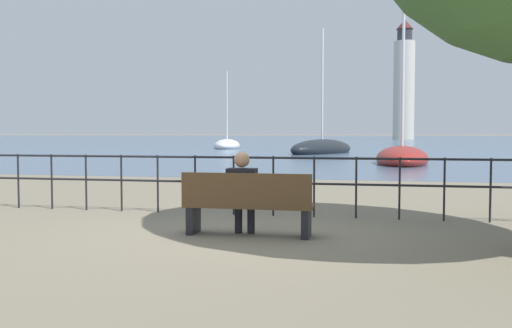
{
  "coord_description": "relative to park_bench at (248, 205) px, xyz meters",
  "views": [
    {
      "loc": [
        1.77,
        -7.83,
        1.46
      ],
      "look_at": [
        0.0,
        0.5,
        0.99
      ],
      "focal_mm": 40.0,
      "sensor_mm": 36.0,
      "label": 1
    }
  ],
  "objects": [
    {
      "name": "promenade_railing",
      "position": [
        -0.0,
        2.02,
        0.26
      ],
      "size": [
        11.5,
        0.04,
        1.05
      ],
      "color": "black",
      "rests_on": "ground_plane"
    },
    {
      "name": "harbor_water",
      "position": [
        0.0,
        159.86,
        -0.43
      ],
      "size": [
        600.0,
        300.0,
        0.01
      ],
      "color": "#47607A",
      "rests_on": "ground_plane"
    },
    {
      "name": "park_bench",
      "position": [
        0.0,
        0.0,
        0.0
      ],
      "size": [
        1.84,
        0.45,
        0.9
      ],
      "color": "brown",
      "rests_on": "ground_plane"
    },
    {
      "name": "harbor_lighthouse",
      "position": [
        7.47,
        122.46,
        11.77
      ],
      "size": [
        4.59,
        4.59,
        26.23
      ],
      "color": "beige",
      "rests_on": "ground_plane"
    },
    {
      "name": "sailboat_0",
      "position": [
        -2.05,
        32.82,
        -0.12
      ],
      "size": [
        5.25,
        7.99,
        9.24
      ],
      "rotation": [
        0.0,
        0.0,
        -0.4
      ],
      "color": "black",
      "rests_on": "ground_plane"
    },
    {
      "name": "sailboat_3",
      "position": [
        2.94,
        19.99,
        -0.17
      ],
      "size": [
        2.48,
        6.68,
        7.6
      ],
      "rotation": [
        0.0,
        0.0,
        -0.01
      ],
      "color": "maroon",
      "rests_on": "ground_plane"
    },
    {
      "name": "sailboat_2",
      "position": [
        -11.77,
        43.09,
        -0.15
      ],
      "size": [
        3.15,
        5.41,
        7.46
      ],
      "rotation": [
        0.0,
        0.0,
        0.16
      ],
      "color": "white",
      "rests_on": "ground_plane"
    },
    {
      "name": "ground_plane",
      "position": [
        0.0,
        0.06,
        -0.43
      ],
      "size": [
        1000.0,
        1000.0,
        0.0
      ],
      "primitive_type": "plane",
      "color": "#7A705B"
    },
    {
      "name": "seated_person_left",
      "position": [
        -0.09,
        0.08,
        0.22
      ],
      "size": [
        0.41,
        0.35,
        1.19
      ],
      "color": "black",
      "rests_on": "ground_plane"
    }
  ]
}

